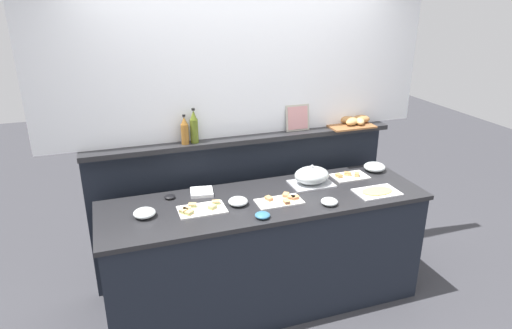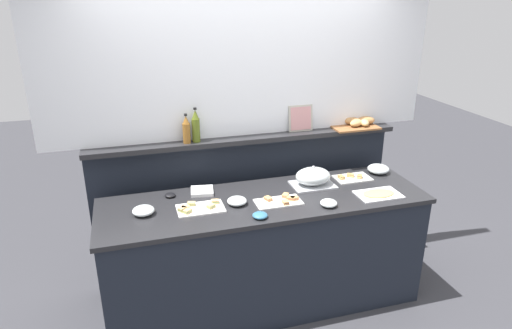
{
  "view_description": "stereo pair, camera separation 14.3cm",
  "coord_description": "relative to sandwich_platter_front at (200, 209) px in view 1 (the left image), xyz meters",
  "views": [
    {
      "loc": [
        -1.07,
        -2.88,
        2.41
      ],
      "look_at": [
        -0.04,
        0.1,
        1.18
      ],
      "focal_mm": 31.64,
      "sensor_mm": 36.0,
      "label": 1
    },
    {
      "loc": [
        -0.93,
        -2.92,
        2.41
      ],
      "look_at": [
        -0.04,
        0.1,
        1.18
      ],
      "focal_mm": 31.64,
      "sensor_mm": 36.0,
      "label": 2
    }
  ],
  "objects": [
    {
      "name": "framed_picture",
      "position": [
        0.98,
        0.54,
        0.44
      ],
      "size": [
        0.21,
        0.05,
        0.22
      ],
      "color": "#B2AD9E",
      "rests_on": "back_ledge_unit"
    },
    {
      "name": "sandwich_platter_rear",
      "position": [
        0.6,
        -0.06,
        -0.0
      ],
      "size": [
        0.34,
        0.18,
        0.04
      ],
      "color": "white",
      "rests_on": "buffet_counter"
    },
    {
      "name": "glass_bowl_large",
      "position": [
        1.59,
        0.25,
        0.02
      ],
      "size": [
        0.18,
        0.18,
        0.07
      ],
      "color": "silver",
      "rests_on": "buffet_counter"
    },
    {
      "name": "condiment_bowl_teal",
      "position": [
        -0.17,
        0.27,
        0.0
      ],
      "size": [
        0.08,
        0.08,
        0.03
      ],
      "primitive_type": "ellipsoid",
      "color": "black",
      "rests_on": "buffet_counter"
    },
    {
      "name": "glass_bowl_extra",
      "position": [
        0.91,
        -0.22,
        0.01
      ],
      "size": [
        0.12,
        0.12,
        0.05
      ],
      "color": "silver",
      "rests_on": "buffet_counter"
    },
    {
      "name": "glass_bowl_medium",
      "position": [
        -0.39,
        0.03,
        0.02
      ],
      "size": [
        0.15,
        0.15,
        0.06
      ],
      "color": "silver",
      "rests_on": "buffet_counter"
    },
    {
      "name": "vinegar_bottle_amber",
      "position": [
        0.01,
        0.49,
        0.44
      ],
      "size": [
        0.06,
        0.06,
        0.24
      ],
      "color": "#8E5B23",
      "rests_on": "back_ledge_unit"
    },
    {
      "name": "back_ledge_unit",
      "position": [
        0.51,
        0.57,
        -0.28
      ],
      "size": [
        2.6,
        0.22,
        1.28
      ],
      "color": "black",
      "rests_on": "ground_plane"
    },
    {
      "name": "cold_cuts_platter",
      "position": [
        1.36,
        -0.15,
        -0.0
      ],
      "size": [
        0.34,
        0.22,
        0.02
      ],
      "color": "white",
      "rests_on": "buffet_counter"
    },
    {
      "name": "olive_oil_bottle",
      "position": [
        0.08,
        0.5,
        0.46
      ],
      "size": [
        0.06,
        0.06,
        0.28
      ],
      "color": "#56661E",
      "rests_on": "back_ledge_unit"
    },
    {
      "name": "condiment_bowl_dark",
      "position": [
        0.38,
        -0.25,
        0.01
      ],
      "size": [
        0.11,
        0.11,
        0.04
      ],
      "primitive_type": "ellipsoid",
      "color": "teal",
      "rests_on": "buffet_counter"
    },
    {
      "name": "buffet_counter",
      "position": [
        0.51,
        0.03,
        -0.48
      ],
      "size": [
        2.47,
        0.74,
        0.94
      ],
      "color": "black",
      "rests_on": "ground_plane"
    },
    {
      "name": "bread_basket",
      "position": [
        1.5,
        0.51,
        0.37
      ],
      "size": [
        0.41,
        0.27,
        0.08
      ],
      "color": "brown",
      "rests_on": "back_ledge_unit"
    },
    {
      "name": "serving_cloche",
      "position": [
        0.95,
        0.16,
        0.06
      ],
      "size": [
        0.34,
        0.24,
        0.17
      ],
      "color": "#B7BABF",
      "rests_on": "buffet_counter"
    },
    {
      "name": "upper_wall_panel",
      "position": [
        0.51,
        0.6,
        0.99
      ],
      "size": [
        3.2,
        0.08,
        1.32
      ],
      "primitive_type": "cube",
      "color": "white",
      "rests_on": "back_ledge_unit"
    },
    {
      "name": "sandwich_platter_front",
      "position": [
        0.0,
        0.0,
        0.0
      ],
      "size": [
        0.34,
        0.21,
        0.04
      ],
      "color": "white",
      "rests_on": "buffet_counter"
    },
    {
      "name": "ground_plane",
      "position": [
        0.51,
        0.63,
        -0.95
      ],
      "size": [
        12.0,
        12.0,
        0.0
      ],
      "primitive_type": "plane",
      "color": "#38383D"
    },
    {
      "name": "napkin_stack",
      "position": [
        0.07,
        0.27,
        0.0
      ],
      "size": [
        0.19,
        0.19,
        0.03
      ],
      "primitive_type": "cube",
      "rotation": [
        0.0,
        0.0,
        -0.15
      ],
      "color": "white",
      "rests_on": "buffet_counter"
    },
    {
      "name": "sandwich_platter_side",
      "position": [
        1.32,
        0.19,
        -0.0
      ],
      "size": [
        0.29,
        0.19,
        0.04
      ],
      "color": "white",
      "rests_on": "buffet_counter"
    },
    {
      "name": "glass_bowl_small",
      "position": [
        0.28,
        -0.0,
        0.02
      ],
      "size": [
        0.14,
        0.14,
        0.06
      ],
      "color": "silver",
      "rests_on": "buffet_counter"
    }
  ]
}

